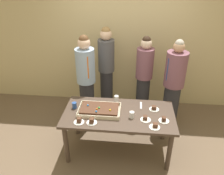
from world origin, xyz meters
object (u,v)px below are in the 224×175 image
at_px(party_table, 119,118).
at_px(plated_slice_near_left, 164,120).
at_px(drink_cup_far_end, 116,99).
at_px(plated_slice_near_right, 79,121).
at_px(plated_slice_center_back, 155,126).
at_px(drink_cup_nearest, 74,105).
at_px(person_far_right_suit, 106,69).
at_px(cake_server_utensil, 141,105).
at_px(person_serving_front, 86,79).
at_px(sheet_cake, 100,110).
at_px(person_striped_tie_right, 174,84).
at_px(plated_slice_center_front, 154,109).
at_px(plated_slice_far_right, 92,121).
at_px(drink_cup_middle, 132,115).
at_px(plated_slice_far_left, 145,119).
at_px(person_green_shirt_behind, 144,77).

height_order(party_table, plated_slice_near_left, plated_slice_near_left).
bearing_deg(drink_cup_far_end, party_table, -79.15).
bearing_deg(party_table, plated_slice_near_right, -152.28).
height_order(plated_slice_center_back, drink_cup_nearest, drink_cup_nearest).
xyz_separation_m(plated_slice_center_back, person_far_right_suit, (-0.84, 1.43, 0.17)).
relative_size(drink_cup_nearest, person_far_right_suit, 0.06).
bearing_deg(cake_server_utensil, person_serving_front, 152.10).
xyz_separation_m(sheet_cake, person_striped_tie_right, (1.20, 0.81, 0.08)).
bearing_deg(person_striped_tie_right, plated_slice_center_front, 27.00).
height_order(plated_slice_far_right, drink_cup_nearest, drink_cup_nearest).
height_order(plated_slice_center_front, person_far_right_suit, person_far_right_suit).
distance_m(party_table, cake_server_utensil, 0.42).
relative_size(plated_slice_center_back, drink_cup_nearest, 1.50).
distance_m(plated_slice_center_front, plated_slice_center_back, 0.43).
relative_size(drink_cup_nearest, person_serving_front, 0.06).
relative_size(plated_slice_center_back, cake_server_utensil, 0.75).
height_order(drink_cup_middle, person_far_right_suit, person_far_right_suit).
relative_size(sheet_cake, person_serving_front, 0.37).
bearing_deg(plated_slice_near_right, person_far_right_suit, 81.40).
relative_size(plated_slice_near_left, person_far_right_suit, 0.09).
height_order(plated_slice_near_right, cake_server_utensil, plated_slice_near_right).
bearing_deg(plated_slice_center_back, person_far_right_suit, 120.43).
xyz_separation_m(plated_slice_center_front, drink_cup_nearest, (-1.22, -0.08, 0.03)).
bearing_deg(cake_server_utensil, plated_slice_far_left, -81.26).
relative_size(cake_server_utensil, person_striped_tie_right, 0.12).
height_order(plated_slice_near_right, drink_cup_far_end, drink_cup_far_end).
height_order(party_table, plated_slice_center_front, plated_slice_center_front).
height_order(person_serving_front, person_striped_tie_right, person_serving_front).
bearing_deg(person_green_shirt_behind, plated_slice_far_left, 33.92).
height_order(sheet_cake, plated_slice_far_right, sheet_cake).
distance_m(drink_cup_middle, person_far_right_suit, 1.35).
height_order(plated_slice_center_back, drink_cup_far_end, drink_cup_far_end).
xyz_separation_m(drink_cup_middle, cake_server_utensil, (0.14, 0.33, -0.05)).
relative_size(sheet_cake, plated_slice_far_left, 4.19).
bearing_deg(drink_cup_nearest, plated_slice_far_right, -45.94).
distance_m(plated_slice_far_left, plated_slice_center_back, 0.20).
bearing_deg(sheet_cake, plated_slice_center_back, -20.21).
bearing_deg(person_striped_tie_right, party_table, 8.08).
distance_m(plated_slice_near_right, plated_slice_center_front, 1.15).
bearing_deg(plated_slice_center_back, drink_cup_nearest, 163.64).
xyz_separation_m(sheet_cake, person_far_right_suit, (-0.03, 1.13, 0.16)).
relative_size(plated_slice_center_back, person_serving_front, 0.09).
bearing_deg(plated_slice_far_left, plated_slice_near_right, -170.73).
xyz_separation_m(plated_slice_center_back, person_striped_tie_right, (0.39, 1.10, 0.10)).
relative_size(person_serving_front, person_striped_tie_right, 1.03).
xyz_separation_m(plated_slice_near_left, cake_server_utensil, (-0.32, 0.37, -0.02)).
bearing_deg(plated_slice_near_left, plated_slice_center_front, 113.33).
relative_size(plated_slice_center_front, drink_cup_far_end, 1.50).
relative_size(plated_slice_near_right, plated_slice_far_right, 1.00).
height_order(drink_cup_far_end, cake_server_utensil, drink_cup_far_end).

